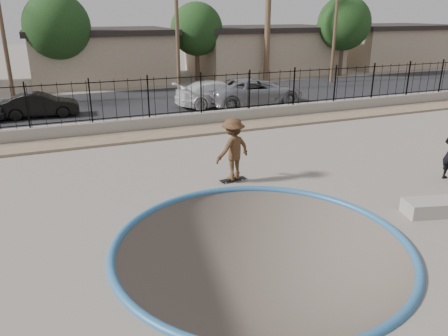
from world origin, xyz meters
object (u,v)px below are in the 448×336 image
at_px(concrete_ledge, 434,207).
at_px(car_c, 218,94).
at_px(skater, 233,152).
at_px(skateboard, 233,179).
at_px(car_d, 254,91).
at_px(car_b, 40,105).

xyz_separation_m(concrete_ledge, car_c, (-0.26, 15.24, 0.54)).
xyz_separation_m(skater, car_c, (3.80, 11.00, -0.24)).
bearing_deg(concrete_ledge, skateboard, 133.69).
relative_size(car_c, car_d, 0.86).
bearing_deg(skateboard, skater, 0.00).
height_order(skateboard, car_c, car_c).
xyz_separation_m(skateboard, car_c, (3.80, 11.00, 0.68)).
height_order(skateboard, car_b, car_b).
height_order(car_b, car_d, car_d).
distance_m(skateboard, car_d, 11.93).
bearing_deg(skater, car_d, -138.01).
relative_size(skater, car_d, 0.35).
height_order(concrete_ledge, car_b, car_b).
bearing_deg(car_c, car_b, 83.20).
distance_m(skater, car_c, 11.64).
height_order(skater, car_d, skater).
distance_m(car_b, car_c, 9.39).
xyz_separation_m(skateboard, car_d, (5.80, 10.40, 0.76)).
height_order(skater, concrete_ledge, skater).
relative_size(car_b, car_d, 0.65).
bearing_deg(car_d, skateboard, 149.00).
xyz_separation_m(skater, car_b, (-5.55, 11.86, -0.34)).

